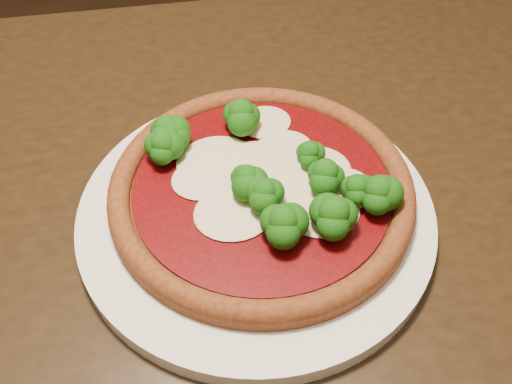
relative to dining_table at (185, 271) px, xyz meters
name	(u,v)px	position (x,y,z in m)	size (l,w,h in m)	color
dining_table	(185,271)	(0.00, 0.00, 0.00)	(1.26, 0.94, 0.75)	black
plate	(256,213)	(0.07, -0.03, 0.11)	(0.34, 0.34, 0.02)	silver
pizza	(263,184)	(0.08, -0.02, 0.14)	(0.29, 0.29, 0.06)	brown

